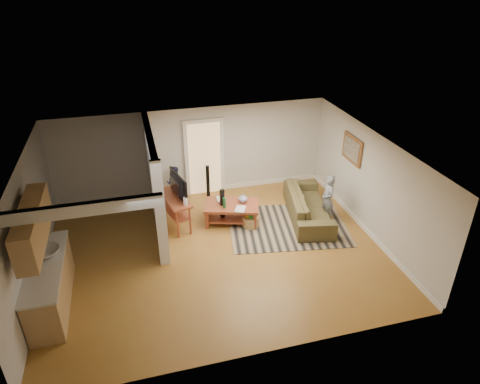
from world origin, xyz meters
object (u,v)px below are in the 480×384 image
(speaker_left, at_px, (222,206))
(child, at_px, (326,220))
(sofa, at_px, (307,217))
(toy_basket, at_px, (251,221))
(speaker_right, at_px, (208,182))
(tv_console, at_px, (175,200))
(toddler, at_px, (176,200))
(coffee_table, at_px, (232,208))

(speaker_left, relative_size, child, 0.76)
(sofa, bearing_deg, child, -110.84)
(sofa, height_order, toy_basket, toy_basket)
(speaker_right, height_order, toy_basket, speaker_right)
(tv_console, relative_size, speaker_left, 1.42)
(tv_console, xyz_separation_m, toy_basket, (1.77, -0.54, -0.57))
(tv_console, distance_m, child, 3.88)
(speaker_right, distance_m, toddler, 1.03)
(speaker_left, relative_size, speaker_right, 0.99)
(speaker_right, bearing_deg, child, -26.51)
(child, distance_m, toddler, 4.14)
(coffee_table, bearing_deg, speaker_right, 102.91)
(speaker_left, bearing_deg, speaker_right, 83.28)
(child, bearing_deg, speaker_right, -121.02)
(coffee_table, xyz_separation_m, child, (2.35, -0.52, -0.41))
(sofa, bearing_deg, coffee_table, 94.18)
(sofa, distance_m, coffee_table, 2.01)
(toy_basket, bearing_deg, tv_console, 163.02)
(child, bearing_deg, toddler, -114.39)
(coffee_table, bearing_deg, child, -12.47)
(toddler, bearing_deg, sofa, 175.77)
(speaker_left, relative_size, toy_basket, 2.24)
(sofa, relative_size, tv_console, 1.77)
(speaker_right, xyz_separation_m, toddler, (-0.91, 0.07, -0.48))
(speaker_left, xyz_separation_m, toy_basket, (0.64, -0.34, -0.32))
(sofa, distance_m, speaker_left, 2.27)
(coffee_table, bearing_deg, tv_console, 170.27)
(toddler, bearing_deg, speaker_left, 148.65)
(coffee_table, bearing_deg, sofa, -7.68)
(coffee_table, distance_m, child, 2.44)
(sofa, bearing_deg, toddler, 72.44)
(toddler, bearing_deg, coffee_table, 154.11)
(speaker_right, height_order, toddler, speaker_right)
(coffee_table, distance_m, toy_basket, 0.56)
(sofa, height_order, child, child)
(coffee_table, bearing_deg, toddler, 128.92)
(speaker_left, bearing_deg, toddler, 113.29)
(tv_console, height_order, speaker_left, tv_console)
(sofa, relative_size, toddler, 2.36)
(speaker_left, bearing_deg, tv_console, 159.80)
(sofa, distance_m, child, 0.48)
(sofa, relative_size, coffee_table, 1.58)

